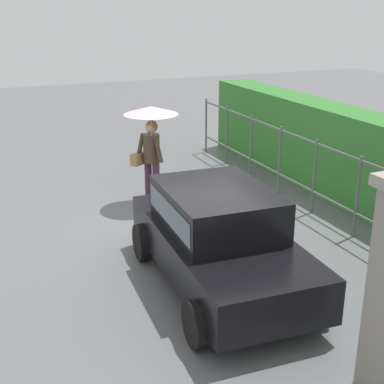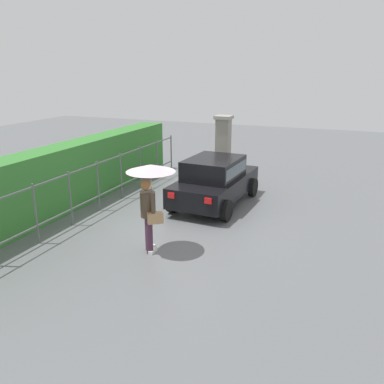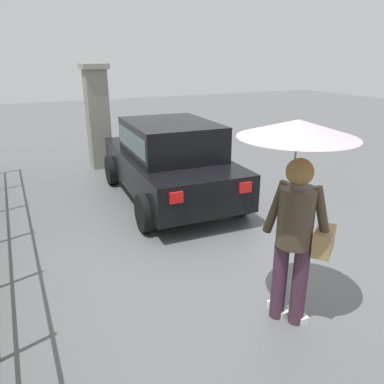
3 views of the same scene
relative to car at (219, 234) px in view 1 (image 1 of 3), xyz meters
The scene contains 5 objects.
ground_plane 2.07m from the car, 166.03° to the left, with size 40.00×40.00×0.00m, color slate.
car is the anchor object (origin of this frame).
pedestrian 3.77m from the car, behind, with size 1.10×1.10×2.04m.
fence_section 3.50m from the car, 121.64° to the left, with size 10.18×0.05×1.50m.
hedge_row 4.45m from the car, 114.36° to the left, with size 11.13×0.90×1.90m, color #387F33.
Camera 1 is at (8.15, -3.60, 3.95)m, focal length 49.75 mm.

